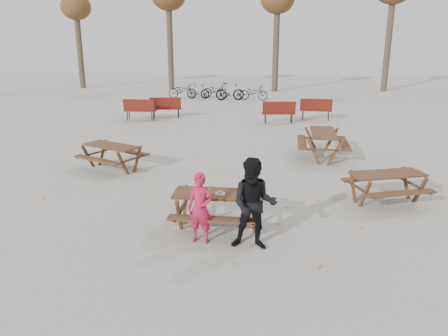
# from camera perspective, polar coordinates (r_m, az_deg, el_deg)

# --- Properties ---
(ground) EXTENTS (80.00, 80.00, 0.00)m
(ground) POSITION_cam_1_polar(r_m,az_deg,el_deg) (9.10, -0.74, -7.85)
(ground) COLOR gray
(ground) RESTS_ON ground
(main_picnic_table) EXTENTS (1.80, 1.45, 0.78)m
(main_picnic_table) POSITION_cam_1_polar(r_m,az_deg,el_deg) (8.87, -0.76, -4.40)
(main_picnic_table) COLOR #3D2016
(main_picnic_table) RESTS_ON ground
(food_tray) EXTENTS (0.18, 0.11, 0.03)m
(food_tray) POSITION_cam_1_polar(r_m,az_deg,el_deg) (8.69, -0.51, -3.40)
(food_tray) COLOR white
(food_tray) RESTS_ON main_picnic_table
(bread_roll) EXTENTS (0.14, 0.06, 0.05)m
(bread_roll) POSITION_cam_1_polar(r_m,az_deg,el_deg) (8.68, -0.51, -3.14)
(bread_roll) COLOR tan
(bread_roll) RESTS_ON food_tray
(soda_bottle) EXTENTS (0.07, 0.07, 0.17)m
(soda_bottle) POSITION_cam_1_polar(r_m,az_deg,el_deg) (8.61, -2.11, -3.22)
(soda_bottle) COLOR silver
(soda_bottle) RESTS_ON main_picnic_table
(child) EXTENTS (0.54, 0.39, 1.37)m
(child) POSITION_cam_1_polar(r_m,az_deg,el_deg) (8.28, -3.11, -5.25)
(child) COLOR #B51640
(child) RESTS_ON ground
(adult) EXTENTS (0.86, 0.68, 1.74)m
(adult) POSITION_cam_1_polar(r_m,az_deg,el_deg) (7.97, 3.95, -4.75)
(adult) COLOR black
(adult) RESTS_ON ground
(picnic_table_east) EXTENTS (2.04, 1.84, 0.73)m
(picnic_table_east) POSITION_cam_1_polar(r_m,az_deg,el_deg) (11.03, 20.42, -2.43)
(picnic_table_east) COLOR #3D2016
(picnic_table_east) RESTS_ON ground
(picnic_table_north) EXTENTS (2.17, 2.02, 0.75)m
(picnic_table_north) POSITION_cam_1_polar(r_m,az_deg,el_deg) (13.35, -14.38, 1.36)
(picnic_table_north) COLOR #3D2016
(picnic_table_north) RESTS_ON ground
(picnic_table_far) EXTENTS (1.67, 2.05, 0.86)m
(picnic_table_far) POSITION_cam_1_polar(r_m,az_deg,el_deg) (14.57, 12.76, 2.97)
(picnic_table_far) COLOR #3D2016
(picnic_table_far) RESTS_ON ground
(park_bench_row) EXTENTS (9.89, 1.72, 1.03)m
(park_bench_row) POSITION_cam_1_polar(r_m,az_deg,el_deg) (20.89, 0.05, 7.66)
(park_bench_row) COLOR maroon
(park_bench_row) RESTS_ON ground
(bicycle_row) EXTENTS (6.55, 2.01, 1.07)m
(bicycle_row) POSITION_cam_1_polar(r_m,az_deg,el_deg) (28.40, -1.03, 9.99)
(bicycle_row) COLOR black
(bicycle_row) RESTS_ON ground
(tree_row) EXTENTS (32.17, 3.52, 8.26)m
(tree_row) POSITION_cam_1_polar(r_m,az_deg,el_deg) (33.45, 6.81, 20.67)
(tree_row) COLOR #382B21
(tree_row) RESTS_ON ground
(fallen_leaves) EXTENTS (11.00, 11.00, 0.01)m
(fallen_leaves) POSITION_cam_1_polar(r_m,az_deg,el_deg) (11.37, 3.39, -2.75)
(fallen_leaves) COLOR #AE6C29
(fallen_leaves) RESTS_ON ground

